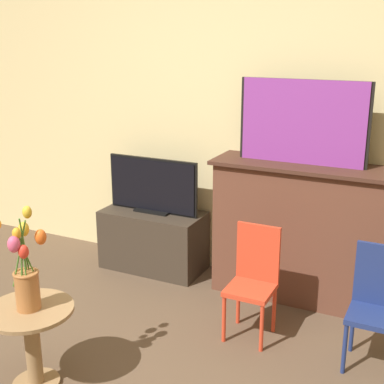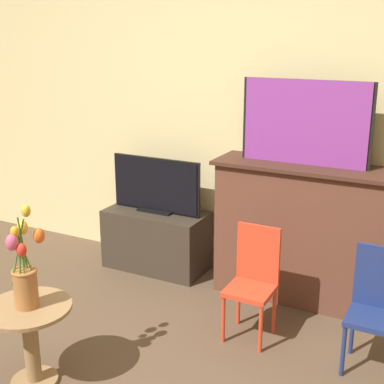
{
  "view_description": "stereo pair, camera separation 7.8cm",
  "coord_description": "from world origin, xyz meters",
  "px_view_note": "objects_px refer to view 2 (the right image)",
  "views": [
    {
      "loc": [
        1.37,
        -1.48,
        1.79
      ],
      "look_at": [
        0.06,
        1.22,
        0.89
      ],
      "focal_mm": 50.0,
      "sensor_mm": 36.0,
      "label": 1
    },
    {
      "loc": [
        1.44,
        -1.44,
        1.79
      ],
      "look_at": [
        0.06,
        1.22,
        0.89
      ],
      "focal_mm": 50.0,
      "sensor_mm": 36.0,
      "label": 2
    }
  ],
  "objects_px": {
    "chair_red": "(254,277)",
    "vase_tulips": "(24,272)",
    "chair_blue": "(376,304)",
    "tv_monitor": "(156,186)",
    "painting": "(305,123)"
  },
  "relations": [
    {
      "from": "painting",
      "to": "chair_red",
      "type": "height_order",
      "value": "painting"
    },
    {
      "from": "chair_blue",
      "to": "vase_tulips",
      "type": "height_order",
      "value": "vase_tulips"
    },
    {
      "from": "tv_monitor",
      "to": "vase_tulips",
      "type": "relative_size",
      "value": 1.43
    },
    {
      "from": "painting",
      "to": "chair_blue",
      "type": "relative_size",
      "value": 1.24
    },
    {
      "from": "painting",
      "to": "chair_red",
      "type": "relative_size",
      "value": 1.24
    },
    {
      "from": "chair_blue",
      "to": "chair_red",
      "type": "bearing_deg",
      "value": 179.68
    },
    {
      "from": "tv_monitor",
      "to": "chair_blue",
      "type": "height_order",
      "value": "tv_monitor"
    },
    {
      "from": "tv_monitor",
      "to": "vase_tulips",
      "type": "bearing_deg",
      "value": -83.64
    },
    {
      "from": "chair_red",
      "to": "chair_blue",
      "type": "xyz_separation_m",
      "value": [
        0.71,
        -0.0,
        0.0
      ]
    },
    {
      "from": "chair_red",
      "to": "vase_tulips",
      "type": "height_order",
      "value": "vase_tulips"
    },
    {
      "from": "painting",
      "to": "vase_tulips",
      "type": "relative_size",
      "value": 1.65
    },
    {
      "from": "painting",
      "to": "vase_tulips",
      "type": "distance_m",
      "value": 1.94
    },
    {
      "from": "tv_monitor",
      "to": "chair_blue",
      "type": "relative_size",
      "value": 1.08
    },
    {
      "from": "chair_red",
      "to": "vase_tulips",
      "type": "distance_m",
      "value": 1.33
    },
    {
      "from": "tv_monitor",
      "to": "chair_blue",
      "type": "bearing_deg",
      "value": -18.38
    }
  ]
}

